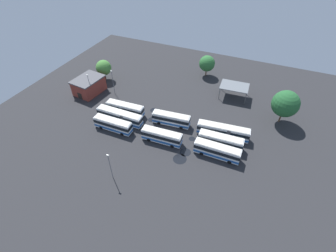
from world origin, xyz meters
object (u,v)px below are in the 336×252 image
Objects in this scene: bus_row0_slot2 at (217,151)px; bus_row2_slot1 at (120,116)px; lamp_post_by_building at (90,84)px; depot_building at (89,85)px; bus_row2_slot2 at (113,124)px; tree_west_edge at (104,68)px; bus_row0_slot1 at (221,141)px; maintenance_shelter at (235,86)px; lamp_post_mid_lot at (113,81)px; bus_row1_slot2 at (162,136)px; bus_row0_slot0 at (223,131)px; tree_northwest at (285,104)px; lamp_post_near_entrance at (110,165)px; bus_row1_slot0 at (171,119)px; bus_row2_slot0 at (125,109)px; tree_north_edge at (207,64)px.

bus_row2_slot1 is at bearing -3.79° from bus_row0_slot2.
depot_building is at bearing -39.28° from lamp_post_by_building.
bus_row2_slot2 is 1.48× the size of tree_west_edge.
maintenance_shelter is (1.85, -23.49, 2.08)m from bus_row0_slot1.
lamp_post_mid_lot reaches higher than bus_row2_slot1.
bus_row1_slot2 and bus_row2_slot2 have the same top height.
tree_northwest is at bearing -137.07° from bus_row0_slot0.
bus_row0_slot0 is 28.99m from bus_row2_slot1.
tree_northwest reaches higher than depot_building.
tree_northwest is (-41.84, -18.13, 4.46)m from bus_row2_slot1.
maintenance_shelter is 1.18× the size of lamp_post_near_entrance.
bus_row2_slot2 is 1.29× the size of lamp_post_mid_lot.
bus_row1_slot0 is at bearing 174.72° from lamp_post_by_building.
lamp_post_mid_lot is (8.88, -7.84, 2.77)m from bus_row2_slot0.
tree_west_edge is (31.57, -20.48, 2.81)m from bus_row1_slot2.
tree_north_edge is (-32.17, -26.02, 2.18)m from depot_building.
bus_row2_slot1 is 36.92m from maintenance_shelter.
tree_northwest reaches higher than maintenance_shelter.
bus_row1_slot0 is at bearing 57.61° from maintenance_shelter.
bus_row0_slot0 is at bearing 42.93° from tree_northwest.
bus_row1_slot2 is at bearing 89.25° from tree_north_edge.
bus_row2_slot0 is at bearing 18.86° from tree_northwest.
depot_building is at bearing -36.01° from bus_row2_slot2.
bus_row0_slot2 is 24.32m from tree_northwest.
lamp_post_by_building is at bearing -25.53° from bus_row2_slot1.
lamp_post_by_building reaches higher than bus_row2_slot2.
bus_row2_slot1 is 1.37× the size of tree_northwest.
bus_row2_slot0 is at bearing 166.08° from lamp_post_by_building.
bus_row0_slot0 is at bearing 177.75° from lamp_post_by_building.
lamp_post_by_building is 58.33m from tree_northwest.
bus_row2_slot0 is (14.30, 1.01, 0.00)m from bus_row1_slot0.
lamp_post_mid_lot reaches higher than maintenance_shelter.
lamp_post_near_entrance is at bearing 83.55° from tree_north_edge.
maintenance_shelter is at bearing -157.13° from lamp_post_by_building.
tree_west_edge is 0.73× the size of tree_northwest.
lamp_post_by_building reaches higher than lamp_post_near_entrance.
tree_west_edge is at bearing 0.32° from tree_northwest.
tree_northwest is at bearing -142.89° from bus_row1_slot2.
bus_row1_slot2 and bus_row2_slot0 have the same top height.
lamp_post_by_building is at bearing 10.62° from tree_northwest.
tree_north_edge reaches higher than depot_building.
maintenance_shelter reaches higher than bus_row2_slot2.
tree_west_edge reaches higher than maintenance_shelter.
bus_row2_slot0 is 0.84× the size of bus_row2_slot1.
tree_northwest is (-14.98, 7.11, 2.38)m from maintenance_shelter.
lamp_post_mid_lot is at bearing -50.86° from bus_row2_slot1.
tree_west_edge is (45.96, -16.04, 2.81)m from bus_row0_slot1.
tree_northwest is (-51.21, -6.62, 1.68)m from lamp_post_mid_lot.
bus_row1_slot0 is at bearing -11.12° from bus_row0_slot1.
bus_row2_slot2 is (28.56, 5.54, -0.00)m from bus_row0_slot1.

